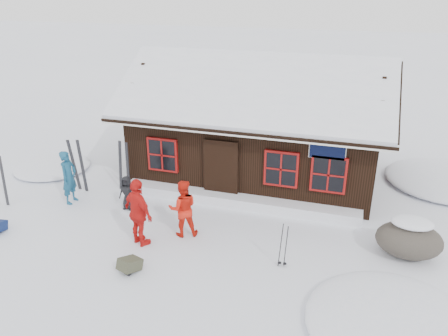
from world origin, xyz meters
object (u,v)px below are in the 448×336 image
Objects in this scene: skier_orange_right at (139,213)px; skier_crouched at (127,193)px; skier_orange_left at (183,208)px; ski_poles at (283,246)px; boulder at (409,239)px; backpack_olive at (130,267)px; skier_teal at (69,177)px; ski_pair_left at (0,180)px.

skier_orange_right reaches higher than skier_crouched.
ski_poles is (2.90, -0.65, -0.25)m from skier_orange_left.
boulder is 3.18× the size of backpack_olive.
ski_poles is (3.83, 0.14, -0.38)m from skier_orange_right.
boulder is at bearing 162.24° from skier_orange_left.
skier_teal is at bearing -179.88° from boulder.
skier_orange_left is at bearing 91.59° from backpack_olive.
ski_poles is (5.13, -1.55, 0.03)m from skier_crouched.
boulder is at bearing 25.48° from ski_poles.
skier_teal is 4.56m from backpack_olive.
ski_pair_left is (-5.11, 0.68, -0.07)m from skier_orange_right.
skier_orange_right is 5.16m from ski_pair_left.
boulder is 11.97m from ski_pair_left.
skier_orange_left reaches higher than boulder.
boulder is 7.06m from backpack_olive.
skier_crouched is at bearing 179.10° from boulder.
boulder is at bearing -90.90° from skier_teal.
ski_pair_left is (-1.86, -0.86, 0.01)m from skier_teal.
skier_teal is 2.05m from ski_pair_left.
boulder is (5.89, 0.77, -0.33)m from skier_orange_left.
skier_teal is at bearing -35.45° from skier_orange_left.
boulder reaches higher than backpack_olive.
ski_pair_left reaches higher than backpack_olive.
backpack_olive is (0.32, -1.19, -0.81)m from skier_orange_right.
backpack_olive is at bearing -159.16° from ski_poles.
skier_orange_left reaches higher than backpack_olive.
boulder is (8.12, -0.13, -0.06)m from skier_crouched.
skier_crouched is 0.59× the size of ski_pair_left.
skier_teal is 1.06× the size of skier_orange_left.
ski_pair_left reaches higher than boulder.
skier_orange_right is 3.67× the size of backpack_olive.
skier_orange_right is 1.48m from backpack_olive.
skier_orange_left is 6.04m from ski_pair_left.
skier_teal is 1.43× the size of ski_poles.
skier_orange_right is 2.18m from skier_crouched.
ski_poles is (8.94, -0.54, -0.31)m from ski_pair_left.
skier_orange_right reaches higher than ski_pair_left.
skier_crouched is 3.34m from backpack_olive.
skier_teal is at bearing 160.97° from backpack_olive.
backpack_olive is (-6.49, -2.76, -0.35)m from boulder.
skier_orange_left reaches higher than ski_poles.
skier_orange_right reaches higher than skier_orange_left.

